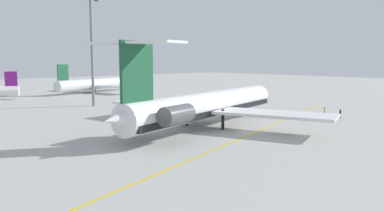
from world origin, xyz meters
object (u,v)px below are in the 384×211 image
main_jetliner (204,105)px  airliner_mid_left (97,84)px  ground_crew_near_nose (325,110)px  ground_crew_near_tail (204,101)px  light_mast (92,47)px  ground_crew_portside (340,112)px  ground_crew_starboard (180,100)px  safety_cone_nose (211,106)px

main_jetliner → airliner_mid_left: size_ratio=1.44×
ground_crew_near_nose → ground_crew_near_tail: 29.05m
main_jetliner → ground_crew_near_tail: (21.54, 21.45, -2.63)m
airliner_mid_left → light_mast: light_mast is taller
ground_crew_near_tail → ground_crew_portside: ground_crew_portside is taller
ground_crew_starboard → safety_cone_nose: bearing=-35.7°
ground_crew_near_nose → ground_crew_near_tail: size_ratio=1.05×
main_jetliner → ground_crew_portside: (26.07, -10.73, -2.57)m
ground_crew_portside → light_mast: (-24.30, 49.98, 12.92)m
safety_cone_nose → light_mast: (-19.24, 20.55, 13.77)m
ground_crew_starboard → light_mast: bearing=-171.4°
ground_crew_portside → ground_crew_starboard: size_ratio=1.03×
main_jetliner → ground_crew_near_nose: bearing=-28.0°
ground_crew_near_tail → safety_cone_nose: ground_crew_near_tail is taller
airliner_mid_left → safety_cone_nose: airliner_mid_left is taller
airliner_mid_left → ground_crew_near_tail: airliner_mid_left is taller
ground_crew_near_tail → ground_crew_portside: bearing=-26.8°
ground_crew_near_nose → light_mast: (-25.08, 46.36, 12.93)m
ground_crew_near_nose → safety_cone_nose: (-5.83, 25.81, -0.84)m
ground_crew_portside → light_mast: bearing=-135.2°
airliner_mid_left → ground_crew_portside: (4.06, -83.71, -1.70)m
ground_crew_near_nose → light_mast: light_mast is taller
main_jetliner → safety_cone_nose: 28.34m
ground_crew_portside → safety_cone_nose: 29.87m
ground_crew_starboard → ground_crew_near_nose: bearing=-35.0°
main_jetliner → ground_crew_starboard: main_jetliner is taller
ground_crew_portside → light_mast: light_mast is taller
airliner_mid_left → ground_crew_near_tail: (-0.48, -51.53, -1.76)m
ground_crew_portside → safety_cone_nose: bearing=-151.4°
ground_crew_starboard → ground_crew_portside: bearing=-37.3°
ground_crew_near_nose → ground_crew_portside: ground_crew_portside is taller
main_jetliner → ground_crew_near_nose: size_ratio=26.11×
ground_crew_near_nose → ground_crew_portside: (-0.78, -3.62, 0.01)m
ground_crew_near_tail → safety_cone_nose: (-0.52, -2.75, -0.79)m
main_jetliner → ground_crew_starboard: (19.16, 27.59, -2.60)m
airliner_mid_left → main_jetliner: bearing=-120.2°
ground_crew_starboard → safety_cone_nose: (1.86, -8.89, -0.82)m
airliner_mid_left → ground_crew_portside: airliner_mid_left is taller
ground_crew_near_tail → ground_crew_starboard: (-2.38, 6.14, 0.02)m
airliner_mid_left → light_mast: size_ratio=1.24×
airliner_mid_left → ground_crew_near_nose: (4.83, -80.09, -1.71)m
main_jetliner → safety_cone_nose: (21.01, 18.70, -3.42)m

